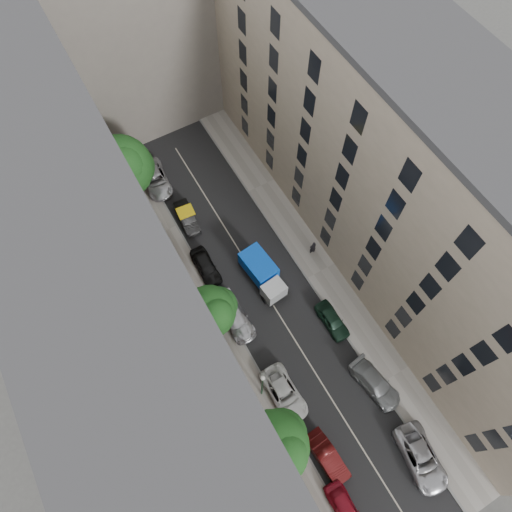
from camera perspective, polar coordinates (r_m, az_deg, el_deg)
ground at (r=41.16m, az=1.68°, el=-5.39°), size 120.00×120.00×0.00m
road_surface at (r=41.15m, az=1.68°, el=-5.39°), size 8.00×44.00×0.02m
sidewalk_left at (r=40.33m, az=-5.16°, el=-8.95°), size 3.00×44.00×0.15m
sidewalk_right at (r=42.56m, az=8.08°, el=-1.88°), size 3.00×44.00×0.15m
building_left at (r=31.04m, az=-15.78°, el=-7.91°), size 8.00×44.00×20.00m
building_right at (r=36.50m, az=17.34°, el=8.62°), size 8.00×44.00×20.00m
building_endcap at (r=50.57m, az=-16.13°, el=25.68°), size 18.00×12.00×18.00m
tarp_truck at (r=40.67m, az=0.85°, el=-2.22°), size 2.56×5.39×2.40m
car_left_0 at (r=38.29m, az=11.13°, el=-28.68°), size 1.70×4.03×1.36m
car_left_1 at (r=38.11m, az=8.89°, el=-23.53°), size 1.81×4.35×1.40m
car_left_2 at (r=38.32m, az=3.53°, el=-16.77°), size 2.27×4.89×1.36m
car_left_3 at (r=39.84m, az=-2.66°, el=-7.64°), size 2.11×4.99×1.44m
car_left_4 at (r=41.89m, az=-6.31°, el=-1.30°), size 1.73×4.20×1.42m
car_left_5 at (r=44.68m, az=-8.63°, el=4.80°), size 1.73×4.13×1.33m
car_left_6 at (r=47.71m, az=-12.45°, el=9.37°), size 2.92×5.42×1.45m
car_right_0 at (r=39.71m, az=19.94°, el=-22.64°), size 3.18×5.55×1.46m
car_right_1 at (r=39.57m, az=14.67°, el=-15.17°), size 2.68×5.05×1.39m
car_right_2 at (r=40.32m, az=9.52°, el=-7.92°), size 1.56×3.85×1.31m
tree_near at (r=32.65m, az=2.47°, el=-22.81°), size 5.10×4.80×8.45m
tree_mid at (r=35.36m, az=-5.62°, el=-7.08°), size 4.60×4.22×7.47m
tree_far at (r=43.08m, az=-16.35°, el=10.42°), size 5.97×5.79×8.38m
lamp_post at (r=35.05m, az=0.78°, el=-15.71°), size 0.36×0.36×6.14m
pedestrian at (r=42.45m, az=7.12°, el=1.04°), size 0.69×0.49×1.79m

